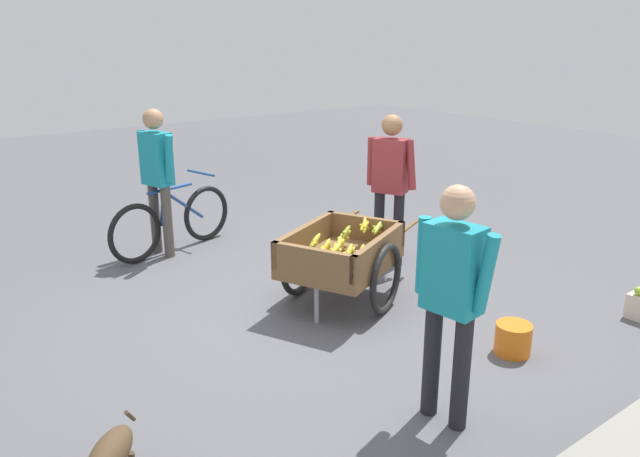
{
  "coord_description": "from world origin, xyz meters",
  "views": [
    {
      "loc": [
        2.93,
        4.08,
        2.37
      ],
      "look_at": [
        -0.14,
        0.02,
        0.75
      ],
      "focal_mm": 34.35,
      "sensor_mm": 36.0,
      "label": 1
    }
  ],
  "objects": [
    {
      "name": "bystander_person",
      "position": [
        0.25,
        1.85,
        0.92
      ],
      "size": [
        0.24,
        0.55,
        1.55
      ],
      "color": "black",
      "rests_on": "ground"
    },
    {
      "name": "cyclist_person",
      "position": [
        0.41,
        -2.16,
        0.97
      ],
      "size": [
        0.28,
        0.57,
        1.62
      ],
      "color": "#4C4742",
      "rests_on": "ground"
    },
    {
      "name": "fruit_cart",
      "position": [
        -0.36,
        0.06,
        0.44
      ],
      "size": [
        1.82,
        1.38,
        0.73
      ],
      "color": "brown",
      "rests_on": "ground"
    },
    {
      "name": "vendor_person",
      "position": [
        -1.4,
        -0.43,
        0.96
      ],
      "size": [
        0.32,
        0.51,
        1.6
      ],
      "color": "black",
      "rests_on": "ground"
    },
    {
      "name": "ground_plane",
      "position": [
        0.0,
        0.0,
        0.0
      ],
      "size": [
        24.0,
        24.0,
        0.0
      ],
      "primitive_type": "plane",
      "color": "#56565B"
    },
    {
      "name": "bicycle",
      "position": [
        0.26,
        -2.2,
        0.35
      ],
      "size": [
        1.62,
        0.57,
        0.85
      ],
      "color": "black",
      "rests_on": "ground"
    },
    {
      "name": "plastic_bucket",
      "position": [
        -0.82,
        1.6,
        0.12
      ],
      "size": [
        0.28,
        0.28,
        0.24
      ],
      "primitive_type": "cylinder",
      "color": "orange",
      "rests_on": "ground"
    }
  ]
}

